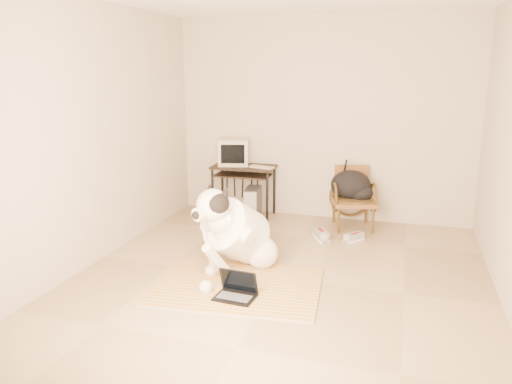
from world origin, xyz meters
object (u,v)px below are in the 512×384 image
at_px(rattan_chair, 353,197).
at_px(crt_monitor, 234,152).
at_px(laptop, 236,291).
at_px(computer_desk, 243,173).
at_px(pc_tower, 253,202).
at_px(dog, 237,234).
at_px(backpack, 352,186).

bearing_deg(rattan_chair, crt_monitor, 175.54).
height_order(laptop, crt_monitor, crt_monitor).
relative_size(computer_desk, rattan_chair, 1.10).
relative_size(laptop, pc_tower, 0.82).
distance_m(dog, laptop, 0.73).
bearing_deg(crt_monitor, dog, -70.05).
distance_m(computer_desk, crt_monitor, 0.33).
bearing_deg(rattan_chair, backpack, 127.18).
height_order(dog, pc_tower, dog).
bearing_deg(backpack, dog, -117.58).
distance_m(laptop, crt_monitor, 2.84).
bearing_deg(crt_monitor, pc_tower, -11.72).
height_order(crt_monitor, backpack, crt_monitor).
bearing_deg(backpack, computer_desk, 177.85).
height_order(crt_monitor, rattan_chair, crt_monitor).
bearing_deg(pc_tower, computer_desk, 177.36).
distance_m(computer_desk, rattan_chair, 1.53).
bearing_deg(dog, backpack, 62.42).
distance_m(dog, crt_monitor, 2.12).
bearing_deg(laptop, crt_monitor, 109.63).
height_order(computer_desk, pc_tower, computer_desk).
bearing_deg(computer_desk, pc_tower, -2.64).
height_order(pc_tower, backpack, backpack).
relative_size(crt_monitor, rattan_chair, 0.63).
bearing_deg(pc_tower, laptop, -76.06).
bearing_deg(backpack, pc_tower, 177.90).
relative_size(laptop, backpack, 0.68).
xyz_separation_m(dog, computer_desk, (-0.55, 1.89, 0.22)).
height_order(dog, laptop, dog).
distance_m(laptop, computer_desk, 2.68).
relative_size(dog, rattan_chair, 1.74).
relative_size(pc_tower, backpack, 0.83).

